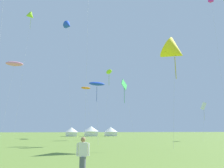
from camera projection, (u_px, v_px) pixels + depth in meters
kite_white_box at (204, 106)px, 43.85m from camera, size 2.49×2.22×7.59m
kite_green_diamond at (124, 85)px, 50.28m from camera, size 3.08×2.22×13.73m
kite_blue_parafoil at (97, 84)px, 32.90m from camera, size 2.56×2.20×9.26m
kite_lime_delta at (31, 16)px, 58.81m from camera, size 2.98×2.95×33.51m
kite_yellow_delta at (174, 52)px, 27.03m from camera, size 4.43×4.14×13.43m
kite_lime_parafoil at (109, 72)px, 61.60m from camera, size 2.31×4.06×18.81m
kite_orange_parafoil at (86, 88)px, 62.72m from camera, size 3.40×2.53×14.32m
kite_pink_parafoil at (14, 64)px, 53.67m from camera, size 4.22×2.76×18.78m
kite_blue_delta at (68, 25)px, 68.08m from camera, size 4.03×3.91×35.79m
person_spectator at (83, 158)px, 9.46m from camera, size 0.57×0.28×1.73m
festival_tent_left at (71, 131)px, 71.19m from camera, size 4.44×4.44×2.89m
festival_tent_right at (91, 131)px, 72.36m from camera, size 5.13×5.13×3.33m
festival_tent_center at (111, 131)px, 73.48m from camera, size 4.67×4.67×3.04m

